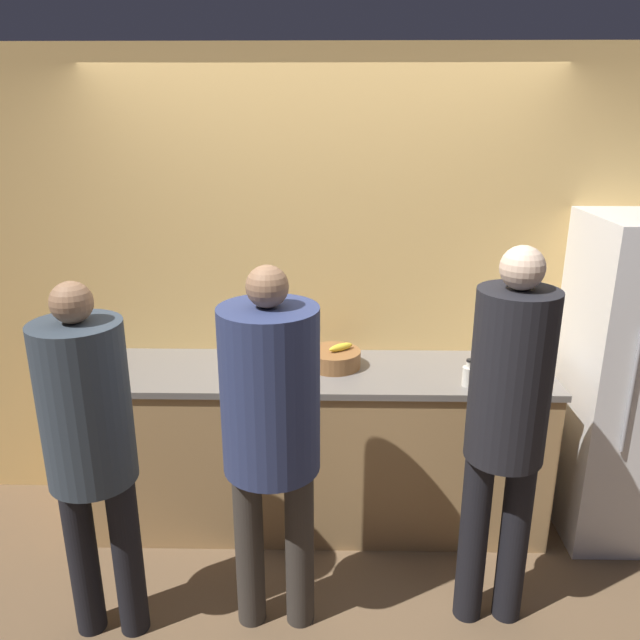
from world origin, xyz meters
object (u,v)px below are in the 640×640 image
Objects in this scene: person_left at (89,436)px; bottle_clear at (468,375)px; person_right at (507,415)px; person_center at (271,417)px; cup_yellow at (282,352)px; fruit_bowl at (334,358)px; utensil_crock at (253,344)px.

person_left is 11.55× the size of bottle_clear.
person_right is 12.40× the size of bottle_clear.
person_center is 0.92m from cup_yellow.
bottle_clear reaches higher than cup_yellow.
bottle_clear reaches higher than fruit_bowl.
person_right is at bearing -40.45° from cup_yellow.
fruit_bowl is at bearing 71.76° from person_center.
bottle_clear is at bearing 31.53° from person_center.
person_left reaches higher than bottle_clear.
person_center is at bearing -78.84° from utensil_crock.
cup_yellow is (-1.02, 0.87, -0.06)m from person_right.
utensil_crock is at bearing 159.47° from fruit_bowl.
bottle_clear is at bearing 95.08° from person_right.
person_right is at bearing -38.38° from utensil_crock.
person_center is at bearing -108.24° from fruit_bowl.
utensil_crock reaches higher than cup_yellow.
person_left is 17.59× the size of cup_yellow.
person_right is at bearing 3.73° from person_left.
person_left is at bearing -117.61° from utensil_crock.
cup_yellow is at bearing 161.21° from fruit_bowl.
person_center is 0.86m from fruit_bowl.
cup_yellow is at bearing 91.45° from person_center.
person_center reaches higher than person_left.
utensil_crock is at bearing 156.60° from cup_yellow.
person_right is 6.64× the size of utensil_crock.
person_left reaches higher than utensil_crock.
person_left is 1.19m from utensil_crock.
bottle_clear is (-0.05, 0.53, -0.05)m from person_right.
bottle_clear is (0.95, 0.58, -0.06)m from person_center.
fruit_bowl is 2.01× the size of bottle_clear.
person_right is 18.89× the size of cup_yellow.
person_left is 0.93× the size of person_right.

